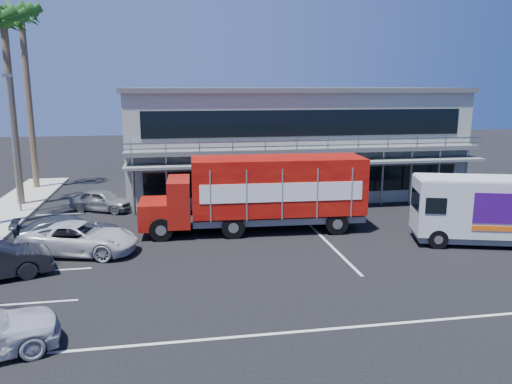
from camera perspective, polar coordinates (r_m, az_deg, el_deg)
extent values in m
plane|color=black|center=(21.68, 5.12, -8.00)|extent=(120.00, 120.00, 0.00)
cube|color=gray|center=(35.87, 3.70, 5.72)|extent=(22.00, 10.00, 7.00)
cube|color=#515454|center=(35.66, 3.78, 11.56)|extent=(22.40, 10.40, 0.30)
cube|color=#515454|center=(30.48, 6.16, 4.76)|extent=(22.00, 1.20, 0.25)
cube|color=gray|center=(29.90, 6.48, 5.58)|extent=(22.00, 0.08, 0.90)
cube|color=slate|center=(30.29, 6.29, 3.38)|extent=(22.00, 1.80, 0.15)
cube|color=black|center=(31.34, 5.79, 1.27)|extent=(20.00, 0.06, 1.60)
cube|color=black|center=(30.88, 5.93, 7.85)|extent=(20.00, 0.06, 1.60)
cylinder|color=brown|center=(34.02, -26.02, 7.59)|extent=(0.44, 0.44, 11.00)
sphere|color=#224C15|center=(34.18, -26.93, 17.14)|extent=(1.10, 1.10, 1.10)
cylinder|color=brown|center=(39.41, -24.48, 8.90)|extent=(0.44, 0.44, 12.00)
sphere|color=#224C15|center=(39.68, -25.28, 17.85)|extent=(1.10, 1.10, 1.10)
cylinder|color=gray|center=(32.09, -25.88, 4.72)|extent=(0.14, 0.14, 8.00)
cube|color=gray|center=(31.92, -26.54, 11.84)|extent=(0.50, 0.25, 0.18)
cube|color=maroon|center=(25.74, -11.43, -2.41)|extent=(1.65, 2.54, 1.32)
cube|color=maroon|center=(25.53, -8.78, -1.03)|extent=(1.22, 2.79, 2.31)
cube|color=black|center=(25.39, -8.82, 0.42)|extent=(0.16, 2.34, 0.77)
cube|color=#B9190B|center=(25.74, 2.49, 0.83)|extent=(8.91, 3.14, 2.86)
cube|color=slate|center=(26.12, 2.46, -2.84)|extent=(8.89, 2.73, 0.33)
cube|color=white|center=(24.43, 3.04, -0.05)|extent=(8.08, 0.39, 0.93)
cube|color=white|center=(27.10, 1.99, 1.16)|extent=(8.08, 0.39, 0.93)
cylinder|color=black|center=(24.69, -10.80, -4.27)|extent=(1.15, 0.33, 1.14)
cylinder|color=black|center=(27.01, -10.51, -2.85)|extent=(1.15, 0.33, 1.14)
cylinder|color=black|center=(24.71, -2.62, -4.05)|extent=(1.15, 0.33, 1.14)
cylinder|color=black|center=(27.03, -3.04, -2.65)|extent=(1.15, 0.33, 1.14)
cylinder|color=black|center=(25.66, 9.23, -3.59)|extent=(1.15, 0.33, 1.14)
cylinder|color=black|center=(27.90, 7.83, -2.28)|extent=(1.15, 0.33, 1.14)
cube|color=silver|center=(25.96, 24.82, -1.52)|extent=(6.93, 4.00, 2.62)
cube|color=slate|center=(26.31, 24.54, -4.60)|extent=(6.61, 3.71, 0.33)
cube|color=black|center=(25.05, 17.79, -0.77)|extent=(0.57, 1.79, 0.89)
cube|color=silver|center=(25.71, 25.08, 1.39)|extent=(6.79, 3.92, 0.07)
cube|color=#380B69|center=(27.22, 25.61, -0.61)|extent=(3.25, 0.97, 1.41)
cube|color=#F2590C|center=(25.34, 27.08, -3.79)|extent=(3.25, 0.96, 0.23)
cylinder|color=black|center=(24.72, 20.08, -5.08)|extent=(0.94, 0.52, 0.90)
cylinder|color=black|center=(26.58, 19.09, -3.83)|extent=(0.94, 0.52, 0.90)
imported|color=silver|center=(23.81, -19.52, -5.01)|extent=(5.58, 3.58, 1.43)
imported|color=#2B323A|center=(25.05, -20.58, -4.27)|extent=(5.14, 2.70, 1.42)
imported|color=slate|center=(31.47, -17.18, -0.92)|extent=(4.16, 3.04, 1.32)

